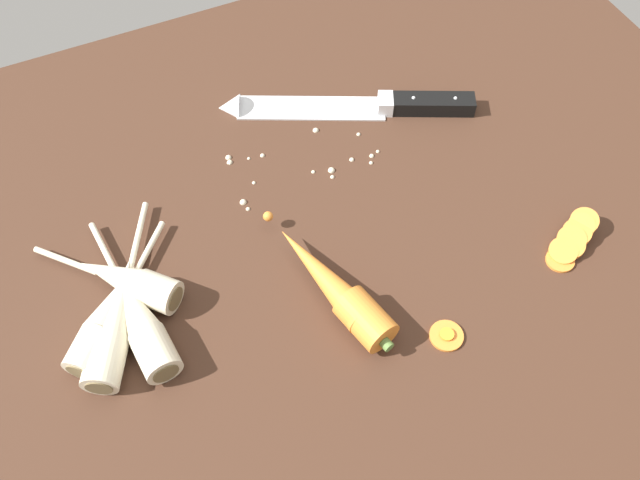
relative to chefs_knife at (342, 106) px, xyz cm
name	(u,v)px	position (x,y,z in cm)	size (l,w,h in cm)	color
ground_plane	(313,244)	(-12.17, -17.19, -2.65)	(120.00, 90.00, 4.00)	#42281C
chefs_knife	(342,106)	(0.00, 0.00, 0.00)	(32.80, 17.91, 4.18)	silver
whole_carrot	(334,288)	(-13.57, -25.95, 1.45)	(8.20, 21.74, 4.20)	orange
parsnip_front	(108,318)	(-37.14, -19.10, 1.33)	(15.18, 16.68, 4.00)	beige
parsnip_mid_left	(139,319)	(-34.22, -20.60, 1.33)	(5.40, 22.55, 4.00)	beige
parsnip_mid_right	(128,281)	(-34.00, -15.50, 1.33)	(14.40, 15.21, 4.00)	beige
parsnip_back	(115,319)	(-36.49, -19.61, 1.33)	(13.07, 22.28, 4.00)	beige
carrot_slice_stack	(572,240)	(14.85, -31.23, 0.42)	(8.19, 5.98, 3.26)	orange
carrot_slice_stray_near	(447,335)	(-4.57, -35.48, -0.29)	(3.72, 3.72, 0.70)	orange
mince_crumbs	(290,164)	(-10.44, -6.22, -0.30)	(19.58, 9.42, 0.88)	beige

